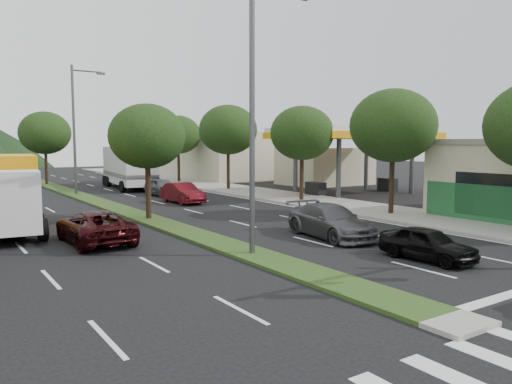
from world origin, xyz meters
TOP-DOWN VIEW (x-y plane):
  - ground at (0.00, 0.00)m, footprint 160.00×160.00m
  - sidewalk_right at (12.50, 25.00)m, footprint 5.00×90.00m
  - median at (0.00, 28.00)m, footprint 1.60×56.00m
  - gas_canopy at (19.00, 22.00)m, footprint 12.20×8.20m
  - bldg_right_far at (19.50, 44.00)m, footprint 10.00×16.00m
  - tree_r_b at (12.00, 12.00)m, footprint 4.80×4.80m
  - tree_r_c at (12.00, 20.00)m, footprint 4.40×4.40m
  - tree_r_d at (12.00, 30.00)m, footprint 5.00×5.00m
  - tree_r_e at (12.00, 40.00)m, footprint 4.60×4.60m
  - tree_med_near at (0.00, 18.00)m, footprint 4.00×4.00m
  - tree_med_far at (0.00, 44.00)m, footprint 4.80×4.80m
  - streetlight_near at (0.21, 8.00)m, footprint 2.60×0.25m
  - streetlight_mid at (0.21, 33.00)m, footprint 2.60×0.25m
  - suv_maroon at (-4.10, 13.52)m, footprint 2.30×4.91m
  - car_queue_a at (4.71, 4.00)m, footprint 1.61×3.57m
  - car_queue_b at (4.79, 9.07)m, footprint 2.61×5.15m
  - car_queue_c at (4.75, 23.87)m, footprint 1.59×4.23m
  - car_queue_d at (6.49, 33.87)m, footprint 2.55×4.69m
  - car_queue_e at (5.42, 28.87)m, footprint 1.76×4.05m
  - box_truck at (-6.73, 17.97)m, footprint 3.47×7.42m
  - motorhome at (5.50, 36.49)m, footprint 3.97×9.92m

SIDE VIEW (x-z plane):
  - ground at x=0.00m, z-range 0.00..0.00m
  - median at x=0.00m, z-range 0.00..0.12m
  - sidewalk_right at x=12.50m, z-range 0.00..0.15m
  - car_queue_a at x=4.71m, z-range 0.00..1.19m
  - car_queue_d at x=6.49m, z-range 0.00..1.25m
  - suv_maroon at x=-4.10m, z-range 0.00..1.36m
  - car_queue_e at x=5.42m, z-range 0.00..1.36m
  - car_queue_c at x=4.75m, z-range 0.00..1.38m
  - car_queue_b at x=4.79m, z-range 0.00..1.43m
  - box_truck at x=-6.73m, z-range -0.10..3.44m
  - motorhome at x=5.50m, z-range 0.12..3.83m
  - bldg_right_far at x=19.50m, z-range 0.00..5.20m
  - tree_med_near at x=0.00m, z-range 1.42..7.44m
  - gas_canopy at x=19.00m, z-range 2.02..7.27m
  - tree_r_c at x=12.00m, z-range 1.51..7.99m
  - tree_r_e at x=12.00m, z-range 1.54..8.25m
  - tree_med_far at x=0.00m, z-range 1.54..8.47m
  - tree_r_b at x=12.00m, z-range 1.57..8.50m
  - tree_r_d at x=12.00m, z-range 1.60..8.76m
  - streetlight_near at x=0.21m, z-range 0.58..10.58m
  - streetlight_mid at x=0.21m, z-range 0.58..10.58m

